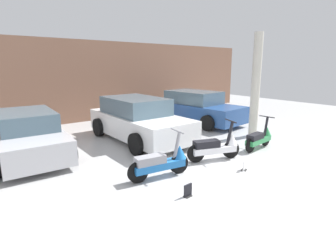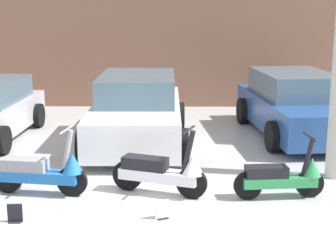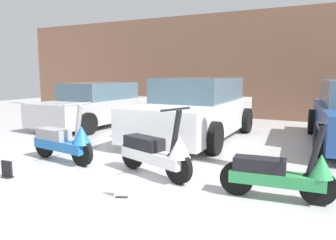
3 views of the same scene
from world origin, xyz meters
name	(u,v)px [view 3 (image 3 of 3)]	position (x,y,z in m)	size (l,w,h in m)	color
ground_plane	(73,195)	(0.00, 0.00, 0.00)	(28.00, 28.00, 0.00)	#B2B2B2
wall_back	(242,65)	(0.00, 8.37, 1.83)	(19.60, 0.12, 3.67)	#845B47
scooter_front_left	(64,141)	(-1.27, 1.16, 0.38)	(1.53, 0.58, 1.07)	black
scooter_front_right	(156,152)	(0.58, 1.19, 0.39)	(1.50, 0.77, 1.09)	black
scooter_front_center	(281,173)	(2.42, 1.05, 0.35)	(1.40, 0.50, 0.98)	black
car_rear_left	(96,105)	(-3.40, 4.63, 0.61)	(1.95, 3.84, 1.28)	#B7B7BC
car_rear_center	(196,110)	(-0.03, 4.27, 0.70)	(2.11, 4.30, 1.45)	white
placard_near_left_scooter	(7,170)	(-1.41, 0.11, 0.11)	(0.20, 0.13, 0.26)	black
placard_near_right_scooter	(122,188)	(0.59, 0.25, 0.11)	(0.20, 0.17, 0.26)	black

